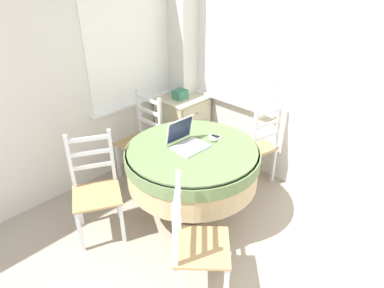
{
  "coord_description": "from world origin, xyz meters",
  "views": [
    {
      "loc": [
        -0.78,
        -0.06,
        2.3
      ],
      "look_at": [
        1.31,
        1.95,
        0.68
      ],
      "focal_mm": 32.0,
      "sensor_mm": 36.0,
      "label": 1
    }
  ],
  "objects_px": {
    "dining_chair_left_flank": "(96,190)",
    "corner_cabinet": "(183,125)",
    "computer_mouse": "(213,139)",
    "cell_phone": "(215,137)",
    "dining_chair_camera_near": "(195,245)",
    "dining_chair_near_right_window": "(256,147)",
    "laptop": "(186,141)",
    "storage_box": "(180,94)",
    "dining_chair_near_back_window": "(142,141)",
    "round_dining_table": "(192,162)"
  },
  "relations": [
    {
      "from": "cell_phone",
      "to": "laptop",
      "type": "bearing_deg",
      "value": 166.54
    },
    {
      "from": "computer_mouse",
      "to": "dining_chair_left_flank",
      "type": "bearing_deg",
      "value": 153.1
    },
    {
      "from": "round_dining_table",
      "to": "laptop",
      "type": "bearing_deg",
      "value": 102.37
    },
    {
      "from": "dining_chair_near_back_window",
      "to": "corner_cabinet",
      "type": "xyz_separation_m",
      "value": [
        0.72,
        0.07,
        -0.08
      ]
    },
    {
      "from": "dining_chair_near_right_window",
      "to": "dining_chair_left_flank",
      "type": "relative_size",
      "value": 1.0
    },
    {
      "from": "dining_chair_camera_near",
      "to": "dining_chair_near_back_window",
      "type": "bearing_deg",
      "value": 64.32
    },
    {
      "from": "computer_mouse",
      "to": "dining_chair_camera_near",
      "type": "bearing_deg",
      "value": -145.68
    },
    {
      "from": "storage_box",
      "to": "laptop",
      "type": "bearing_deg",
      "value": -131.61
    },
    {
      "from": "corner_cabinet",
      "to": "dining_chair_left_flank",
      "type": "bearing_deg",
      "value": -162.44
    },
    {
      "from": "round_dining_table",
      "to": "cell_phone",
      "type": "xyz_separation_m",
      "value": [
        0.3,
        -0.01,
        0.16
      ]
    },
    {
      "from": "dining_chair_near_right_window",
      "to": "storage_box",
      "type": "bearing_deg",
      "value": 95.76
    },
    {
      "from": "dining_chair_near_back_window",
      "to": "dining_chair_camera_near",
      "type": "xyz_separation_m",
      "value": [
        -0.73,
        -1.52,
        0.0
      ]
    },
    {
      "from": "cell_phone",
      "to": "dining_chair_left_flank",
      "type": "distance_m",
      "value": 1.21
    },
    {
      "from": "computer_mouse",
      "to": "dining_chair_camera_near",
      "type": "distance_m",
      "value": 1.08
    },
    {
      "from": "dining_chair_near_right_window",
      "to": "dining_chair_left_flank",
      "type": "distance_m",
      "value": 1.74
    },
    {
      "from": "dining_chair_left_flank",
      "to": "laptop",
      "type": "bearing_deg",
      "value": -27.65
    },
    {
      "from": "dining_chair_left_flank",
      "to": "storage_box",
      "type": "xyz_separation_m",
      "value": [
        1.54,
        0.49,
        0.35
      ]
    },
    {
      "from": "cell_phone",
      "to": "corner_cabinet",
      "type": "xyz_separation_m",
      "value": [
        0.52,
        0.97,
        -0.38
      ]
    },
    {
      "from": "dining_chair_camera_near",
      "to": "corner_cabinet",
      "type": "relative_size",
      "value": 1.29
    },
    {
      "from": "storage_box",
      "to": "dining_chair_near_back_window",
      "type": "bearing_deg",
      "value": -175.03
    },
    {
      "from": "laptop",
      "to": "storage_box",
      "type": "distance_m",
      "value": 1.18
    },
    {
      "from": "dining_chair_camera_near",
      "to": "corner_cabinet",
      "type": "bearing_deg",
      "value": 47.58
    },
    {
      "from": "computer_mouse",
      "to": "storage_box",
      "type": "bearing_deg",
      "value": 61.25
    },
    {
      "from": "computer_mouse",
      "to": "dining_chair_near_right_window",
      "type": "bearing_deg",
      "value": -6.12
    },
    {
      "from": "corner_cabinet",
      "to": "cell_phone",
      "type": "bearing_deg",
      "value": -118.25
    },
    {
      "from": "laptop",
      "to": "computer_mouse",
      "type": "bearing_deg",
      "value": -24.48
    },
    {
      "from": "round_dining_table",
      "to": "storage_box",
      "type": "relative_size",
      "value": 8.19
    },
    {
      "from": "cell_phone",
      "to": "dining_chair_near_back_window",
      "type": "xyz_separation_m",
      "value": [
        -0.2,
        0.9,
        -0.3
      ]
    },
    {
      "from": "computer_mouse",
      "to": "corner_cabinet",
      "type": "xyz_separation_m",
      "value": [
        0.6,
        1.01,
        -0.4
      ]
    },
    {
      "from": "laptop",
      "to": "corner_cabinet",
      "type": "bearing_deg",
      "value": 46.9
    },
    {
      "from": "cell_phone",
      "to": "round_dining_table",
      "type": "bearing_deg",
      "value": 177.53
    },
    {
      "from": "laptop",
      "to": "computer_mouse",
      "type": "xyz_separation_m",
      "value": [
        0.24,
        -0.11,
        -0.03
      ]
    },
    {
      "from": "laptop",
      "to": "cell_phone",
      "type": "xyz_separation_m",
      "value": [
        0.32,
        -0.08,
        -0.05
      ]
    },
    {
      "from": "round_dining_table",
      "to": "corner_cabinet",
      "type": "xyz_separation_m",
      "value": [
        0.83,
        0.96,
        -0.22
      ]
    },
    {
      "from": "laptop",
      "to": "dining_chair_camera_near",
      "type": "distance_m",
      "value": 0.99
    },
    {
      "from": "dining_chair_near_right_window",
      "to": "dining_chair_left_flank",
      "type": "bearing_deg",
      "value": 160.79
    },
    {
      "from": "dining_chair_left_flank",
      "to": "corner_cabinet",
      "type": "height_order",
      "value": "dining_chair_left_flank"
    },
    {
      "from": "dining_chair_near_right_window",
      "to": "computer_mouse",
      "type": "bearing_deg",
      "value": 173.88
    },
    {
      "from": "laptop",
      "to": "dining_chair_left_flank",
      "type": "distance_m",
      "value": 0.92
    },
    {
      "from": "dining_chair_left_flank",
      "to": "dining_chair_near_right_window",
      "type": "bearing_deg",
      "value": -19.21
    },
    {
      "from": "computer_mouse",
      "to": "cell_phone",
      "type": "height_order",
      "value": "computer_mouse"
    },
    {
      "from": "round_dining_table",
      "to": "dining_chair_near_right_window",
      "type": "relative_size",
      "value": 1.28
    },
    {
      "from": "cell_phone",
      "to": "dining_chair_near_back_window",
      "type": "relative_size",
      "value": 0.13
    },
    {
      "from": "round_dining_table",
      "to": "computer_mouse",
      "type": "xyz_separation_m",
      "value": [
        0.23,
        -0.05,
        0.18
      ]
    },
    {
      "from": "dining_chair_near_right_window",
      "to": "storage_box",
      "type": "xyz_separation_m",
      "value": [
        -0.11,
        1.07,
        0.35
      ]
    },
    {
      "from": "storage_box",
      "to": "round_dining_table",
      "type": "bearing_deg",
      "value": -129.17
    },
    {
      "from": "dining_chair_left_flank",
      "to": "corner_cabinet",
      "type": "relative_size",
      "value": 1.29
    },
    {
      "from": "laptop",
      "to": "corner_cabinet",
      "type": "distance_m",
      "value": 1.3
    },
    {
      "from": "computer_mouse",
      "to": "dining_chair_near_right_window",
      "type": "distance_m",
      "value": 0.73
    },
    {
      "from": "round_dining_table",
      "to": "dining_chair_camera_near",
      "type": "height_order",
      "value": "dining_chair_camera_near"
    }
  ]
}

